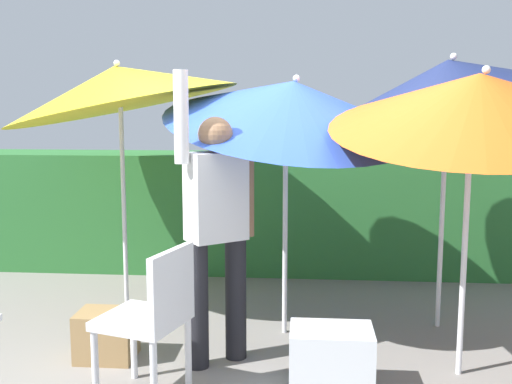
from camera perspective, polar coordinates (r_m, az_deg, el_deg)
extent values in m
plane|color=gray|center=(4.10, -0.35, -16.01)|extent=(24.00, 24.00, 0.00)
cube|color=#2D7033|center=(6.23, 1.57, -1.85)|extent=(8.00, 0.70, 1.18)
cylinder|color=silver|center=(4.48, 2.70, -3.62)|extent=(0.04, 0.04, 1.53)
cone|color=blue|center=(4.39, 3.26, 8.19)|extent=(1.86, 1.82, 0.91)
sphere|color=silver|center=(4.41, 3.75, 10.42)|extent=(0.05, 0.05, 0.05)
cylinder|color=silver|center=(5.15, -12.08, -1.52)|extent=(0.04, 0.04, 1.65)
cone|color=yellow|center=(5.05, -12.54, 9.49)|extent=(1.87, 1.84, 0.68)
sphere|color=silver|center=(5.02, -12.72, 11.52)|extent=(0.05, 0.05, 0.05)
cylinder|color=silver|center=(3.99, 18.66, -5.35)|extent=(0.04, 0.04, 1.55)
cone|color=#EA5919|center=(3.89, 19.83, 8.04)|extent=(1.80, 1.79, 0.77)
sphere|color=silver|center=(3.90, 20.48, 10.52)|extent=(0.05, 0.05, 0.05)
cylinder|color=silver|center=(4.78, 16.79, -2.04)|extent=(0.04, 0.04, 1.72)
cone|color=#19234C|center=(4.69, 17.49, 9.94)|extent=(1.60, 1.58, 0.66)
sphere|color=silver|center=(4.67, 17.77, 11.82)|extent=(0.05, 0.05, 0.05)
cylinder|color=black|center=(4.01, -5.42, -10.36)|extent=(0.14, 0.14, 0.82)
cylinder|color=black|center=(4.13, -1.88, -9.75)|extent=(0.14, 0.14, 0.82)
cube|color=silver|center=(3.90, -3.71, -0.40)|extent=(0.42, 0.39, 0.56)
sphere|color=#8C6647|center=(3.86, -3.77, 5.33)|extent=(0.22, 0.22, 0.22)
cylinder|color=silver|center=(3.76, -6.91, 6.88)|extent=(0.13, 0.13, 0.56)
cylinder|color=#8C6647|center=(4.02, -0.81, -0.42)|extent=(0.13, 0.13, 0.52)
cylinder|color=silver|center=(3.98, -11.22, -13.56)|extent=(0.04, 0.04, 0.44)
cylinder|color=silver|center=(3.69, -14.60, -15.44)|extent=(0.04, 0.04, 0.44)
cylinder|color=silver|center=(3.79, -6.27, -14.56)|extent=(0.04, 0.04, 0.44)
cylinder|color=silver|center=(3.49, -9.40, -16.72)|extent=(0.04, 0.04, 0.44)
cube|color=silver|center=(3.64, -10.48, -11.50)|extent=(0.55, 0.55, 0.05)
cube|color=silver|center=(3.47, -7.77, -8.52)|extent=(0.17, 0.43, 0.40)
cube|color=silver|center=(3.76, 6.94, -15.19)|extent=(0.48, 0.34, 0.39)
cube|color=#9E7A4C|center=(4.31, -13.62, -12.71)|extent=(0.37, 0.30, 0.32)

